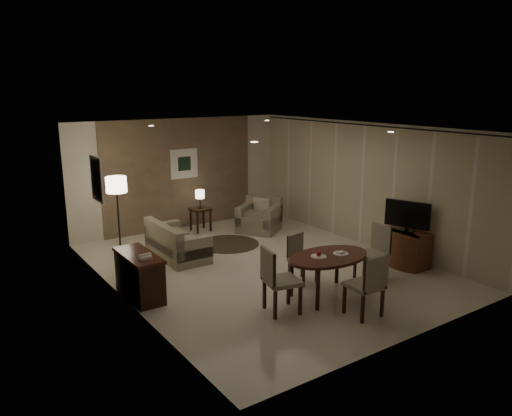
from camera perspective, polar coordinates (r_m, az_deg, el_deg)
room_shell at (r=9.75m, az=-0.67°, el=1.37°), size 5.50×7.00×2.70m
taupe_accent at (r=12.39m, az=-8.65°, el=3.86°), size 3.96×0.03×2.70m
curtain_wall at (r=11.16m, az=12.02°, el=2.49°), size 0.08×6.70×2.58m
curtain_rod at (r=10.99m, az=12.37°, el=9.25°), size 0.03×6.80×0.03m
art_back_frame at (r=12.37m, az=-8.22°, el=5.04°), size 0.72×0.03×0.72m
art_back_canvas at (r=12.36m, az=-8.19°, el=5.03°), size 0.34×0.01×0.34m
art_left_frame at (r=9.23m, az=-17.75°, el=3.18°), size 0.03×0.60×0.80m
art_left_canvas at (r=9.23m, az=-17.66°, el=3.19°), size 0.01×0.46×0.64m
downlight_nl at (r=6.96m, az=-0.19°, el=7.55°), size 0.10×0.10×0.01m
downlight_nr at (r=8.84m, az=15.16°, el=8.39°), size 0.10×0.10×0.01m
downlight_fl at (r=10.13m, az=-11.89°, el=9.18°), size 0.10×0.10×0.01m
downlight_fr at (r=11.50m, az=1.26°, el=9.97°), size 0.10×0.10×0.01m
console_desk at (r=8.59m, az=-13.17°, el=-7.53°), size 0.48×1.20×0.75m
telephone at (r=8.18m, az=-12.56°, el=-5.41°), size 0.20×0.14×0.09m
tv_cabinet at (r=10.24m, az=16.73°, el=-4.41°), size 0.48×0.90×0.70m
flat_tv at (r=10.05m, az=16.92°, el=-0.80°), size 0.36×0.85×0.60m
dining_table at (r=8.51m, az=8.24°, el=-7.67°), size 1.51×0.94×0.71m
chair_near at (r=7.85m, az=12.24°, el=-8.53°), size 0.51×0.51×1.01m
chair_far at (r=9.00m, az=5.41°, el=-5.85°), size 0.47×0.47×0.86m
chair_left at (r=7.79m, az=3.02°, el=-8.23°), size 0.61×0.61×1.05m
chair_right at (r=9.29m, az=13.07°, el=-5.07°), size 0.50×0.50×1.00m
plate_a at (r=8.30m, az=7.17°, el=-5.52°), size 0.26×0.26×0.02m
plate_b at (r=8.49m, az=9.65°, el=-5.17°), size 0.26×0.26×0.02m
fruit_apple at (r=8.28m, az=7.18°, el=-5.18°), size 0.09×0.09×0.09m
napkin at (r=8.48m, az=9.66°, el=-5.02°), size 0.12×0.08×0.03m
round_rug at (r=11.22m, az=-3.16°, el=-4.10°), size 1.36×1.36×0.01m
sofa at (r=10.40m, az=-8.97°, el=-3.60°), size 1.58×0.79×0.74m
armchair at (r=12.06m, az=0.34°, el=-0.84°), size 1.22×1.24×0.81m
side_table at (r=12.23m, az=-6.35°, el=-1.32°), size 0.44×0.44×0.57m
table_lamp at (r=12.10m, az=-6.42°, el=1.12°), size 0.22×0.22×0.50m
floor_lamp at (r=10.66m, az=-15.46°, el=-0.94°), size 0.42×0.42×1.66m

